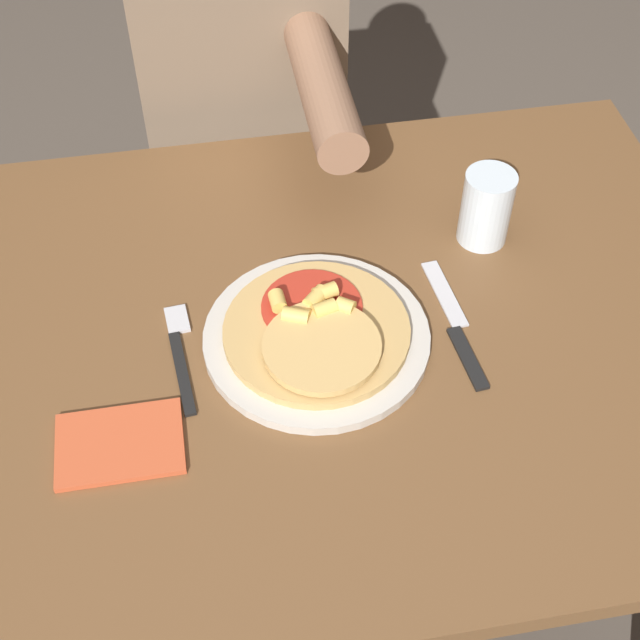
# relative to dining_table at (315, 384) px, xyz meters

# --- Properties ---
(ground_plane) EXTENTS (8.00, 8.00, 0.00)m
(ground_plane) POSITION_rel_dining_table_xyz_m (0.00, 0.00, -0.62)
(ground_plane) COLOR brown
(dining_table) EXTENTS (1.13, 0.82, 0.73)m
(dining_table) POSITION_rel_dining_table_xyz_m (0.00, 0.00, 0.00)
(dining_table) COLOR brown
(dining_table) RESTS_ON ground_plane
(plate) EXTENTS (0.28, 0.28, 0.01)m
(plate) POSITION_rel_dining_table_xyz_m (0.00, -0.02, 0.12)
(plate) COLOR beige
(plate) RESTS_ON dining_table
(pizza) EXTENTS (0.23, 0.23, 0.04)m
(pizza) POSITION_rel_dining_table_xyz_m (0.00, -0.02, 0.14)
(pizza) COLOR tan
(pizza) RESTS_ON plate
(fork) EXTENTS (0.03, 0.18, 0.00)m
(fork) POSITION_rel_dining_table_xyz_m (-0.17, -0.01, 0.11)
(fork) COLOR black
(fork) RESTS_ON dining_table
(knife) EXTENTS (0.03, 0.22, 0.00)m
(knife) POSITION_rel_dining_table_xyz_m (0.18, -0.02, 0.11)
(knife) COLOR black
(knife) RESTS_ON dining_table
(drinking_glass) EXTENTS (0.07, 0.07, 0.11)m
(drinking_glass) POSITION_rel_dining_table_xyz_m (0.26, 0.13, 0.17)
(drinking_glass) COLOR silver
(drinking_glass) RESTS_ON dining_table
(napkin) EXTENTS (0.14, 0.10, 0.01)m
(napkin) POSITION_rel_dining_table_xyz_m (-0.25, -0.13, 0.12)
(napkin) COLOR #C6512D
(napkin) RESTS_ON dining_table
(person_diner) EXTENTS (0.33, 0.52, 1.18)m
(person_diner) POSITION_rel_dining_table_xyz_m (-0.03, 0.59, 0.07)
(person_diner) COLOR #2D2D38
(person_diner) RESTS_ON ground_plane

